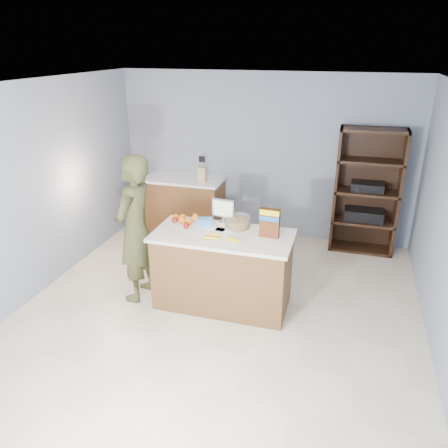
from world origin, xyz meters
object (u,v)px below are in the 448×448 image
(counter_peninsula, at_px, (223,272))
(tv, at_px, (223,209))
(shelving_unit, at_px, (366,193))
(cereal_box, at_px, (270,221))
(person, at_px, (135,229))

(counter_peninsula, bearing_deg, tv, 105.33)
(counter_peninsula, relative_size, tv, 5.53)
(counter_peninsula, distance_m, shelving_unit, 2.61)
(tv, relative_size, cereal_box, 0.88)
(person, bearing_deg, tv, 118.39)
(shelving_unit, distance_m, tv, 2.38)
(cereal_box, bearing_deg, shelving_unit, 62.25)
(cereal_box, bearing_deg, tv, 156.08)
(shelving_unit, relative_size, tv, 6.38)
(shelving_unit, bearing_deg, person, -140.08)
(shelving_unit, xyz_separation_m, tv, (-1.64, -1.71, 0.19))
(person, relative_size, cereal_box, 5.44)
(tv, bearing_deg, cereal_box, -23.92)
(shelving_unit, relative_size, cereal_box, 5.60)
(person, bearing_deg, counter_peninsula, 98.72)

